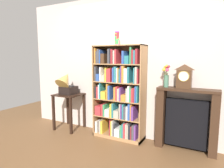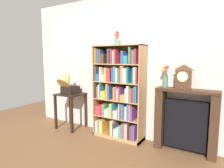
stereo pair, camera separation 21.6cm
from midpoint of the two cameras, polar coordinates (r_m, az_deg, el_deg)
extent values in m
cube|color=brown|center=(3.71, -0.53, -15.81)|extent=(7.44, 6.40, 0.02)
cube|color=beige|center=(3.68, 2.23, 5.05)|extent=(4.44, 0.08, 2.60)
cube|color=#A87A4C|center=(3.79, -5.84, -1.90)|extent=(0.02, 0.34, 1.68)
cube|color=#A87A4C|center=(3.37, 7.21, -3.11)|extent=(0.02, 0.34, 1.68)
cube|color=brown|center=(3.70, 1.48, -2.09)|extent=(0.93, 0.01, 1.68)
cube|color=#A87A4C|center=(3.51, 0.31, 11.02)|extent=(0.93, 0.34, 0.02)
cube|color=#A87A4C|center=(3.78, 0.29, -14.67)|extent=(0.93, 0.34, 0.06)
cube|color=white|center=(3.89, -5.36, -11.85)|extent=(0.04, 0.24, 0.22)
cube|color=#B2A893|center=(3.85, -4.28, -11.85)|extent=(0.02, 0.24, 0.25)
cube|color=gold|center=(3.83, -3.93, -12.07)|extent=(0.04, 0.22, 0.23)
cube|color=maroon|center=(3.75, -1.42, -12.09)|extent=(0.02, 0.26, 0.28)
cube|color=gold|center=(3.73, -1.12, -12.26)|extent=(0.02, 0.25, 0.27)
cube|color=white|center=(3.73, -0.72, -12.21)|extent=(0.02, 0.27, 0.28)
cube|color=#424247|center=(3.71, -0.57, -12.80)|extent=(0.02, 0.22, 0.22)
cube|color=white|center=(3.70, 0.45, -13.51)|extent=(0.10, 0.25, 0.14)
cube|color=#388E56|center=(3.66, 1.67, -13.13)|extent=(0.03, 0.26, 0.21)
cube|color=teal|center=(3.64, 2.10, -12.92)|extent=(0.02, 0.26, 0.25)
cube|color=#C63338|center=(3.63, 2.56, -12.99)|extent=(0.04, 0.25, 0.26)
cube|color=#B2A893|center=(3.61, 3.11, -13.06)|extent=(0.03, 0.26, 0.26)
cube|color=#B2A893|center=(3.61, 3.62, -13.13)|extent=(0.02, 0.28, 0.25)
cube|color=black|center=(3.58, 4.01, -13.12)|extent=(0.03, 0.25, 0.27)
cube|color=maroon|center=(3.58, 4.45, -13.48)|extent=(0.02, 0.26, 0.23)
cube|color=#424247|center=(3.58, 5.04, -13.32)|extent=(0.04, 0.28, 0.26)
cube|color=#663884|center=(3.56, 5.59, -13.40)|extent=(0.03, 0.27, 0.26)
cube|color=#A87A4C|center=(3.66, 0.30, -9.45)|extent=(0.90, 0.32, 0.02)
cube|color=#C63338|center=(3.77, -5.00, -7.47)|extent=(0.12, 0.21, 0.17)
cube|color=#C63338|center=(3.74, -3.63, -7.23)|extent=(0.03, 0.27, 0.22)
cube|color=#388E56|center=(3.72, -3.19, -7.32)|extent=(0.03, 0.26, 0.22)
cube|color=white|center=(3.68, -2.42, -8.12)|extent=(0.09, 0.23, 0.14)
cube|color=gold|center=(3.63, -1.32, -7.43)|extent=(0.03, 0.23, 0.25)
cube|color=teal|center=(3.62, -0.75, -7.39)|extent=(0.03, 0.25, 0.26)
cube|color=#B2A893|center=(3.59, 0.13, -8.50)|extent=(0.09, 0.22, 0.14)
cube|color=#B2A893|center=(3.55, 1.23, -7.63)|extent=(0.02, 0.24, 0.26)
cube|color=#663884|center=(3.54, 1.65, -7.79)|extent=(0.02, 0.25, 0.25)
cube|color=teal|center=(3.54, 2.22, -7.68)|extent=(0.03, 0.27, 0.26)
cube|color=#424247|center=(3.52, 2.66, -8.05)|extent=(0.04, 0.25, 0.23)
cube|color=white|center=(3.50, 3.19, -8.15)|extent=(0.03, 0.23, 0.23)
cube|color=#2D519E|center=(3.50, 3.96, -7.75)|extent=(0.04, 0.28, 0.28)
cube|color=orange|center=(3.48, 4.37, -7.88)|extent=(0.02, 0.27, 0.28)
cube|color=#663884|center=(3.46, 4.77, -8.28)|extent=(0.04, 0.25, 0.24)
cube|color=#A87A4C|center=(3.58, 0.30, -4.54)|extent=(0.90, 0.32, 0.02)
cube|color=black|center=(3.73, -5.57, -2.25)|extent=(0.03, 0.23, 0.22)
cube|color=#C63338|center=(3.72, -4.89, -2.24)|extent=(0.03, 0.28, 0.22)
cube|color=white|center=(3.71, -4.49, -1.99)|extent=(0.02, 0.28, 0.26)
cube|color=teal|center=(3.68, -4.32, -1.83)|extent=(0.02, 0.24, 0.29)
cube|color=gold|center=(3.64, -3.56, -3.08)|extent=(0.09, 0.21, 0.14)
cube|color=orange|center=(3.61, -2.26, -2.04)|extent=(0.03, 0.26, 0.28)
cube|color=#2D519E|center=(3.58, -1.87, -2.36)|extent=(0.04, 0.24, 0.25)
cube|color=orange|center=(3.54, -0.10, -2.59)|extent=(0.03, 0.27, 0.23)
cube|color=#C63338|center=(3.51, 0.31, -2.58)|extent=(0.03, 0.24, 0.25)
cube|color=#B2A893|center=(3.52, 1.00, -2.82)|extent=(0.03, 0.29, 0.21)
cube|color=#663884|center=(3.50, 1.44, -2.72)|extent=(0.02, 0.27, 0.24)
cube|color=orange|center=(3.47, 2.26, -3.83)|extent=(0.09, 0.25, 0.11)
cube|color=#B2A893|center=(3.45, 3.30, -2.93)|extent=(0.03, 0.28, 0.23)
cube|color=white|center=(3.41, 3.62, -2.70)|extent=(0.03, 0.23, 0.27)
cube|color=#388E56|center=(3.42, 4.32, -2.92)|extent=(0.03, 0.29, 0.24)
cube|color=#C63338|center=(3.40, 4.73, -3.06)|extent=(0.03, 0.26, 0.23)
cube|color=maroon|center=(3.38, 5.20, -3.03)|extent=(0.02, 0.24, 0.25)
cube|color=#2D519E|center=(3.37, 5.65, -2.83)|extent=(0.02, 0.25, 0.27)
cube|color=teal|center=(3.37, 6.16, -2.80)|extent=(0.02, 0.27, 0.28)
cube|color=#A87A4C|center=(3.53, 0.30, 0.56)|extent=(0.90, 0.32, 0.02)
cube|color=#424247|center=(3.69, -5.57, 3.06)|extent=(0.02, 0.25, 0.27)
cube|color=#2D519E|center=(3.67, -4.92, 1.98)|extent=(0.06, 0.25, 0.13)
cube|color=white|center=(3.65, -4.06, 2.94)|extent=(0.02, 0.29, 0.26)
cube|color=#B2A893|center=(3.61, -3.50, 1.79)|extent=(0.07, 0.25, 0.12)
cube|color=gold|center=(3.58, -2.72, 2.77)|extent=(0.03, 0.25, 0.24)
cube|color=#C63338|center=(3.55, -2.23, 2.57)|extent=(0.04, 0.23, 0.22)
cube|color=#C63338|center=(3.54, -1.62, 2.69)|extent=(0.03, 0.25, 0.24)
cube|color=#2D519E|center=(3.51, -0.56, 2.77)|extent=(0.03, 0.27, 0.25)
cube|color=teal|center=(3.50, 0.07, 2.89)|extent=(0.04, 0.29, 0.27)
cube|color=white|center=(3.47, 0.43, 2.63)|extent=(0.02, 0.24, 0.25)
cube|color=orange|center=(3.45, 0.71, 2.64)|extent=(0.02, 0.23, 0.25)
cube|color=teal|center=(3.44, 1.12, 2.47)|extent=(0.02, 0.23, 0.23)
cube|color=#663884|center=(3.43, 1.53, 2.88)|extent=(0.02, 0.24, 0.28)
cube|color=orange|center=(3.41, 2.00, 2.89)|extent=(0.04, 0.23, 0.29)
cube|color=white|center=(3.41, 2.73, 2.55)|extent=(0.04, 0.26, 0.25)
cube|color=white|center=(3.39, 3.13, 2.48)|extent=(0.02, 0.24, 0.24)
cube|color=teal|center=(3.40, 3.76, 2.70)|extent=(0.03, 0.29, 0.27)
cube|color=teal|center=(3.35, 5.31, 2.54)|extent=(0.02, 0.28, 0.26)
cube|color=#B2A893|center=(3.34, 5.88, 2.64)|extent=(0.04, 0.29, 0.27)
cube|color=maroon|center=(3.32, 6.31, 2.34)|extent=(0.02, 0.26, 0.24)
cube|color=#A87A4C|center=(3.50, 0.31, 5.78)|extent=(0.90, 0.32, 0.02)
cube|color=orange|center=(3.69, -5.52, 8.10)|extent=(0.02, 0.28, 0.27)
cube|color=#424247|center=(3.65, -5.37, 7.68)|extent=(0.02, 0.22, 0.22)
cube|color=#424247|center=(3.64, -4.88, 7.98)|extent=(0.04, 0.24, 0.26)
cube|color=#2D519E|center=(3.62, -4.46, 7.84)|extent=(0.02, 0.23, 0.24)
cube|color=#472D1C|center=(3.60, -3.64, 7.36)|extent=(0.07, 0.25, 0.18)
cube|color=#424247|center=(3.54, -1.91, 8.00)|extent=(0.03, 0.25, 0.25)
cube|color=black|center=(3.51, -1.59, 8.04)|extent=(0.02, 0.22, 0.26)
cube|color=maroon|center=(3.51, -0.97, 7.94)|extent=(0.04, 0.26, 0.25)
cube|color=#B2A893|center=(3.49, -0.41, 7.77)|extent=(0.03, 0.25, 0.23)
cube|color=#C63338|center=(3.48, 0.19, 7.94)|extent=(0.03, 0.28, 0.25)
cube|color=#2D519E|center=(3.42, 2.23, 7.68)|extent=(0.04, 0.28, 0.22)
cube|color=teal|center=(3.35, 2.94, 7.01)|extent=(0.08, 0.19, 0.14)
cube|color=#388E56|center=(3.36, 4.30, 8.18)|extent=(0.02, 0.27, 0.28)
cube|color=maroon|center=(3.34, 4.82, 7.81)|extent=(0.03, 0.26, 0.23)
cube|color=teal|center=(3.32, 5.27, 7.72)|extent=(0.03, 0.24, 0.22)
cube|color=maroon|center=(3.32, 5.95, 7.91)|extent=(0.04, 0.26, 0.25)
cylinder|color=pink|center=(3.48, -0.32, 11.92)|extent=(0.08, 0.08, 0.09)
cylinder|color=green|center=(3.48, -0.35, 12.19)|extent=(0.08, 0.08, 0.09)
cylinder|color=green|center=(3.49, -0.32, 12.44)|extent=(0.08, 0.08, 0.09)
cylinder|color=red|center=(3.49, -0.37, 12.71)|extent=(0.08, 0.08, 0.09)
cylinder|color=green|center=(3.49, -0.39, 12.97)|extent=(0.08, 0.08, 0.09)
cylinder|color=yellow|center=(3.49, -0.36, 13.23)|extent=(0.08, 0.08, 0.09)
cylinder|color=red|center=(3.49, -0.37, 13.49)|extent=(0.08, 0.08, 0.09)
cylinder|color=yellow|center=(3.49, -0.38, 13.75)|extent=(0.08, 0.08, 0.09)
cylinder|color=red|center=(3.49, -0.34, 14.01)|extent=(0.08, 0.08, 0.09)
cylinder|color=purple|center=(3.50, -0.36, 14.26)|extent=(0.08, 0.08, 0.09)
cube|color=black|center=(4.14, -13.89, -2.97)|extent=(0.51, 0.50, 0.02)
cube|color=black|center=(4.22, -17.97, -8.02)|extent=(0.04, 0.04, 0.71)
cube|color=black|center=(3.92, -13.41, -9.04)|extent=(0.04, 0.04, 0.71)
cube|color=black|center=(4.52, -14.01, -6.83)|extent=(0.04, 0.04, 0.71)
cube|color=black|center=(4.24, -9.52, -7.66)|extent=(0.04, 0.04, 0.71)
cube|color=black|center=(4.12, -13.93, -1.74)|extent=(0.29, 0.28, 0.16)
cylinder|color=black|center=(4.11, -13.97, -0.57)|extent=(0.24, 0.24, 0.01)
cylinder|color=#B79347|center=(4.07, -14.38, -0.31)|extent=(0.03, 0.03, 0.06)
cone|color=#B79347|center=(4.02, -14.95, 1.38)|extent=(0.29, 0.40, 0.40)
cube|color=#382316|center=(3.21, 19.32, -1.61)|extent=(0.92, 0.26, 0.04)
cube|color=#382316|center=(3.40, 12.23, -9.44)|extent=(0.12, 0.23, 0.95)
cube|color=#382316|center=(3.29, 25.90, -10.64)|extent=(0.12, 0.23, 0.95)
cube|color=black|center=(3.37, 19.01, -10.68)|extent=(0.64, 0.13, 0.76)
cube|color=#472D1C|center=(3.20, 18.36, 1.34)|extent=(0.22, 0.14, 0.29)
pyramid|color=#472D1C|center=(3.19, 18.50, 4.67)|extent=(0.22, 0.14, 0.09)
cylinder|color=silver|center=(3.12, 18.18, 2.15)|extent=(0.15, 0.01, 0.15)
torus|color=#B79347|center=(3.12, 18.17, 2.15)|extent=(0.16, 0.01, 0.16)
cylinder|color=#4C7A60|center=(3.26, 13.62, 0.83)|extent=(0.08, 0.08, 0.19)
cylinder|color=#4C753D|center=(3.25, 13.34, 2.01)|extent=(0.02, 0.02, 0.30)
sphere|color=orange|center=(3.25, 13.33, 4.66)|extent=(0.05, 0.05, 0.05)
cylinder|color=#4C753D|center=(3.26, 13.42, 1.73)|extent=(0.06, 0.05, 0.27)
sphere|color=silver|center=(3.28, 13.12, 4.10)|extent=(0.05, 0.05, 0.05)
cylinder|color=#4C753D|center=(3.23, 13.82, 2.23)|extent=(0.01, 0.06, 0.33)
sphere|color=yellow|center=(3.20, 13.76, 5.13)|extent=(0.04, 0.04, 0.04)
cylinder|color=#4C753D|center=(3.26, 13.71, 1.91)|extent=(0.01, 0.01, 0.29)
sphere|color=#EA4275|center=(3.24, 13.72, 4.43)|extent=(0.05, 0.05, 0.05)
cylinder|color=#4C753D|center=(3.22, 13.25, 1.72)|extent=(0.04, 0.06, 0.27)
sphere|color=yellow|center=(3.19, 12.90, 4.11)|extent=(0.05, 0.05, 0.05)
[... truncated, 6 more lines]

